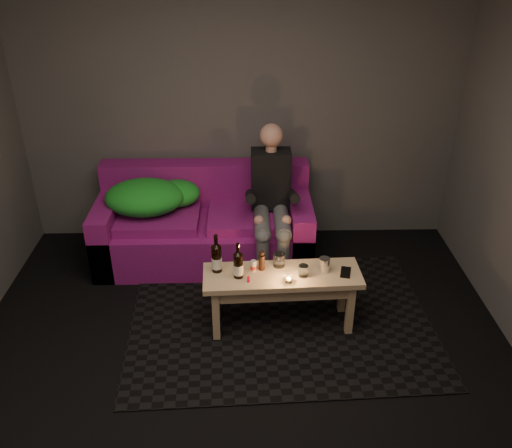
# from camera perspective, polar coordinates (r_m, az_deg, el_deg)

# --- Properties ---
(floor) EXTENTS (4.50, 4.50, 0.00)m
(floor) POSITION_cam_1_polar(r_m,az_deg,el_deg) (3.73, -1.55, -18.25)
(floor) COLOR black
(floor) RESTS_ON ground
(room) EXTENTS (4.50, 4.50, 4.50)m
(room) POSITION_cam_1_polar(r_m,az_deg,el_deg) (3.19, -1.93, 8.96)
(room) COLOR silver
(room) RESTS_ON ground
(rug) EXTENTS (2.41, 1.80, 0.01)m
(rug) POSITION_cam_1_polar(r_m,az_deg,el_deg) (4.34, 2.59, -10.01)
(rug) COLOR black
(rug) RESTS_ON floor
(sofa) EXTENTS (1.91, 0.86, 0.82)m
(sofa) POSITION_cam_1_polar(r_m,az_deg,el_deg) (5.00, -5.37, -0.32)
(sofa) COLOR #7C1067
(sofa) RESTS_ON floor
(green_blanket) EXTENTS (0.84, 0.57, 0.29)m
(green_blanket) POSITION_cam_1_polar(r_m,az_deg,el_deg) (4.90, -11.08, 2.86)
(green_blanket) COLOR #1B9520
(green_blanket) RESTS_ON sofa
(person) EXTENTS (0.34, 0.79, 1.28)m
(person) POSITION_cam_1_polar(r_m,az_deg,el_deg) (4.68, 1.64, 2.71)
(person) COLOR black
(person) RESTS_ON sofa
(coffee_table) EXTENTS (1.18, 0.42, 0.48)m
(coffee_table) POSITION_cam_1_polar(r_m,az_deg,el_deg) (4.07, 2.76, -6.22)
(coffee_table) COLOR tan
(coffee_table) RESTS_ON rug
(beer_bottle_a) EXTENTS (0.08, 0.08, 0.31)m
(beer_bottle_a) POSITION_cam_1_polar(r_m,az_deg,el_deg) (3.99, -4.17, -3.58)
(beer_bottle_a) COLOR black
(beer_bottle_a) RESTS_ON coffee_table
(beer_bottle_b) EXTENTS (0.07, 0.07, 0.28)m
(beer_bottle_b) POSITION_cam_1_polar(r_m,az_deg,el_deg) (3.92, -1.88, -4.31)
(beer_bottle_b) COLOR black
(beer_bottle_b) RESTS_ON coffee_table
(salt_shaker) EXTENTS (0.05, 0.05, 0.09)m
(salt_shaker) POSITION_cam_1_polar(r_m,az_deg,el_deg) (4.02, -0.27, -4.42)
(salt_shaker) COLOR silver
(salt_shaker) RESTS_ON coffee_table
(pepper_mill) EXTENTS (0.05, 0.05, 0.12)m
(pepper_mill) POSITION_cam_1_polar(r_m,az_deg,el_deg) (4.02, 0.60, -4.08)
(pepper_mill) COLOR black
(pepper_mill) RESTS_ON coffee_table
(tumbler_back) EXTENTS (0.10, 0.10, 0.10)m
(tumbler_back) POSITION_cam_1_polar(r_m,az_deg,el_deg) (4.07, 2.44, -3.78)
(tumbler_back) COLOR white
(tumbler_back) RESTS_ON coffee_table
(tealight) EXTENTS (0.06, 0.06, 0.04)m
(tealight) POSITION_cam_1_polar(r_m,az_deg,el_deg) (3.92, 3.46, -5.89)
(tealight) COLOR white
(tealight) RESTS_ON coffee_table
(tumbler_front) EXTENTS (0.09, 0.09, 0.09)m
(tumbler_front) POSITION_cam_1_polar(r_m,az_deg,el_deg) (3.98, 5.01, -4.93)
(tumbler_front) COLOR white
(tumbler_front) RESTS_ON coffee_table
(steel_cup) EXTENTS (0.09, 0.09, 0.11)m
(steel_cup) POSITION_cam_1_polar(r_m,az_deg,el_deg) (4.04, 7.20, -4.29)
(steel_cup) COLOR silver
(steel_cup) RESTS_ON coffee_table
(smartphone) EXTENTS (0.10, 0.16, 0.01)m
(smartphone) POSITION_cam_1_polar(r_m,az_deg,el_deg) (4.07, 9.40, -5.04)
(smartphone) COLOR black
(smartphone) RESTS_ON coffee_table
(red_lighter) EXTENTS (0.02, 0.07, 0.01)m
(red_lighter) POSITION_cam_1_polar(r_m,az_deg,el_deg) (3.94, -0.80, -5.84)
(red_lighter) COLOR red
(red_lighter) RESTS_ON coffee_table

